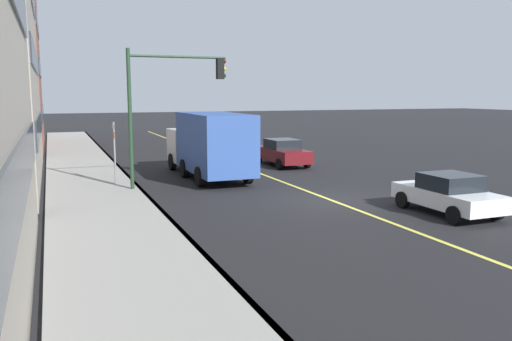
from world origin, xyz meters
name	(u,v)px	position (x,y,z in m)	size (l,w,h in m)	color
ground	(330,200)	(0.00, 0.00, 0.00)	(200.00, 200.00, 0.00)	black
sidewalk_slab	(107,217)	(0.00, 8.40, 0.07)	(80.00, 3.79, 0.15)	gray
curb_edge	(162,212)	(0.00, 6.59, 0.07)	(80.00, 0.16, 0.15)	slate
lane_stripe_center	(330,200)	(0.00, 0.00, 0.01)	(80.00, 0.16, 0.01)	#D8CC4C
car_white	(448,194)	(-3.53, -2.59, 0.70)	(3.95, 1.95, 1.39)	silver
car_maroon	(282,152)	(9.69, -2.34, 0.77)	(4.56, 1.91, 1.52)	#591116
truck_blue	(210,144)	(6.95, 2.80, 1.68)	(8.07, 2.55, 3.18)	silver
traffic_light_mast	(168,94)	(4.45, 5.33, 4.06)	(0.28, 4.24, 5.92)	#1E3823
street_sign_post	(114,149)	(6.00, 7.41, 1.69)	(0.60, 0.08, 2.87)	slate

